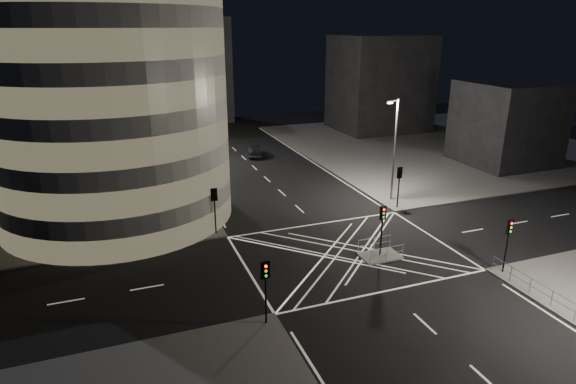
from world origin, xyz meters
name	(u,v)px	position (x,y,z in m)	size (l,w,h in m)	color
ground	(347,253)	(0.00, 0.00, 0.00)	(120.00, 120.00, 0.00)	black
sidewalk_far_right	(440,144)	(29.00, 27.00, 0.07)	(42.00, 42.00, 0.15)	#555250
central_island	(380,256)	(2.00, -1.50, 0.07)	(3.00, 2.00, 0.15)	slate
office_tower_curved	(48,73)	(-20.74, 18.74, 12.65)	(30.00, 29.00, 27.20)	gray
office_block_rear	(56,69)	(-22.00, 42.00, 11.15)	(24.00, 16.00, 22.00)	gray
building_right_far	(379,83)	(26.00, 40.00, 7.65)	(14.00, 12.00, 15.00)	black
building_right_near	(507,123)	(30.00, 16.00, 5.15)	(10.00, 10.00, 10.00)	black
building_far_end	(177,71)	(-4.00, 58.00, 9.00)	(18.00, 8.00, 18.00)	black
tree_a	(188,185)	(-10.50, 9.00, 3.98)	(3.88, 3.88, 6.07)	black
tree_b	(177,150)	(-10.50, 15.00, 5.51)	(4.96, 4.96, 8.22)	black
tree_c	(169,144)	(-10.50, 21.00, 4.82)	(4.57, 4.57, 7.31)	black
tree_d	(162,125)	(-10.50, 27.00, 5.72)	(5.55, 5.55, 8.77)	black
tree_e	(157,129)	(-10.50, 33.00, 4.10)	(4.39, 4.39, 6.48)	black
traffic_signal_fl	(214,203)	(-8.80, 6.80, 2.91)	(0.55, 0.22, 4.00)	black
traffic_signal_nl	(265,281)	(-8.80, -6.80, 2.91)	(0.55, 0.22, 4.00)	black
traffic_signal_fr	(399,180)	(8.80, 6.80, 2.91)	(0.55, 0.22, 4.00)	black
traffic_signal_nr	(508,236)	(8.80, -6.80, 2.91)	(0.55, 0.22, 4.00)	black
traffic_signal_island	(382,221)	(2.00, -1.50, 2.91)	(0.55, 0.22, 4.00)	black
street_lamp_left_near	(194,157)	(-9.44, 12.00, 5.54)	(1.25, 0.25, 10.00)	slate
street_lamp_left_far	(168,121)	(-9.44, 30.00, 5.54)	(1.25, 0.25, 10.00)	slate
street_lamp_right_far	(394,147)	(9.44, 9.00, 5.54)	(1.25, 0.25, 10.00)	slate
railing_near_right	(563,305)	(8.30, -12.15, 0.70)	(0.06, 11.70, 1.10)	slate
railing_island_south	(387,254)	(2.00, -2.40, 0.70)	(2.80, 0.06, 1.10)	slate
railing_island_north	(374,244)	(2.00, -0.60, 0.70)	(2.80, 0.06, 1.10)	slate
sedan	(254,151)	(1.50, 30.21, 0.75)	(1.59, 4.55, 1.50)	black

